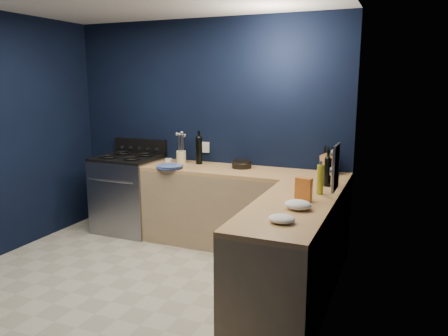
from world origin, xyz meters
The scene contains 26 objects.
floor centered at (0.00, 0.00, -0.01)m, with size 3.50×3.50×0.02m, color #A8A394.
wall_back centered at (0.00, 1.76, 1.30)m, with size 3.50×0.02×2.60m, color black.
wall_right centered at (1.76, 0.00, 1.30)m, with size 0.02×3.50×2.60m, color black.
cab_back centered at (0.60, 1.44, 0.43)m, with size 2.30×0.63×0.86m, color #9A805D.
top_back centered at (0.60, 1.44, 0.88)m, with size 2.30×0.63×0.04m, color olive.
cab_right centered at (1.44, 0.29, 0.43)m, with size 0.63×1.67×0.86m, color #9A805D.
top_right centered at (1.44, 0.29, 0.88)m, with size 0.63×1.67×0.04m, color olive.
gas_range centered at (-0.93, 1.42, 0.46)m, with size 0.76×0.66×0.92m, color gray.
oven_door centered at (-0.93, 1.10, 0.45)m, with size 0.59×0.02×0.42m, color black.
cooktop centered at (-0.93, 1.42, 0.94)m, with size 0.76×0.66×0.03m, color black.
backguard centered at (-0.93, 1.72, 1.04)m, with size 0.76×0.06×0.20m, color black.
spice_panel centered at (1.74, 0.55, 1.18)m, with size 0.02×0.28×0.38m, color gray.
wall_outlet centered at (0.00, 1.74, 1.08)m, with size 0.09×0.02×0.13m, color white.
plate_stack centered at (-0.21, 1.20, 0.92)m, with size 0.29×0.29×0.04m, color #4867AA.
ramekin centered at (-0.44, 1.59, 0.92)m, with size 0.09×0.09×0.03m, color white.
utensil_crock centered at (-0.25, 1.57, 0.97)m, with size 0.12×0.12×0.15m, color beige.
wine_bottle_back centered at (-0.01, 1.57, 1.06)m, with size 0.08×0.08×0.32m, color black.
lemon_basket centered at (0.54, 1.54, 0.94)m, with size 0.23×0.23×0.09m, color black.
knife_block centered at (1.50, 1.62, 1.00)m, with size 0.11×0.19×0.21m, color olive.
wine_bottle_right centered at (1.59, 1.03, 1.03)m, with size 0.07×0.07×0.27m, color black.
oil_bottle centered at (1.58, 0.70, 1.03)m, with size 0.06×0.06×0.26m, color olive.
spice_jar_near centered at (1.45, 0.62, 0.95)m, with size 0.04×0.04×0.09m, color olive.
spice_jar_far centered at (1.42, 0.56, 0.95)m, with size 0.05×0.05×0.10m, color olive.
crouton_bag centered at (1.50, 0.43, 1.00)m, with size 0.13×0.06×0.20m, color red.
towel_front centered at (1.52, 0.17, 0.94)m, with size 0.21×0.18×0.07m, color white.
towel_end centered at (1.48, -0.19, 0.93)m, with size 0.19×0.17×0.06m, color white.
Camera 1 is at (2.24, -3.05, 1.88)m, focal length 35.01 mm.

